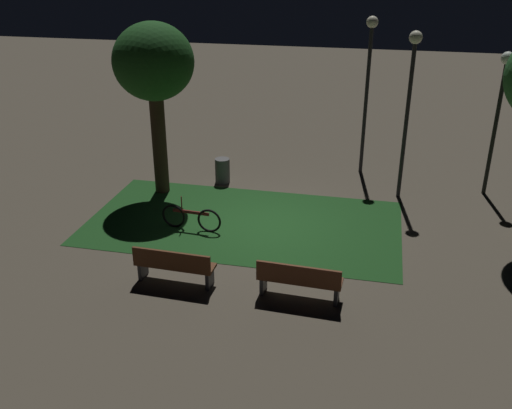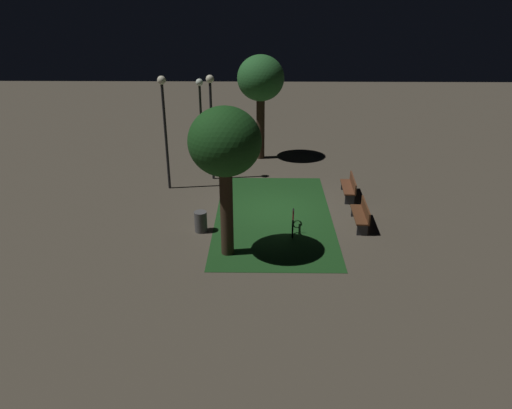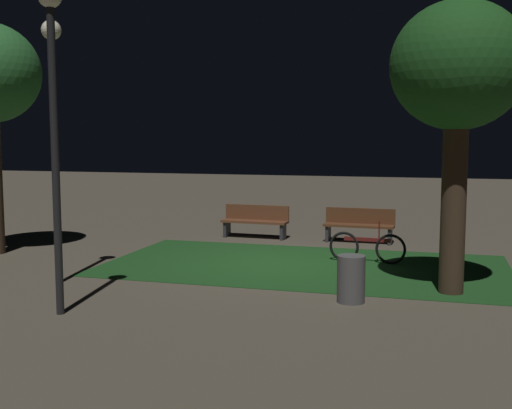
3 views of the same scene
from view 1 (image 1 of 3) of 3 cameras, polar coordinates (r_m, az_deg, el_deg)
ground_plane at (r=15.48m, az=1.00°, el=-2.03°), size 60.00×60.00×0.00m
grass_lawn at (r=15.58m, az=-1.25°, el=-1.82°), size 8.44×4.57×0.01m
bench_by_lamp at (r=12.78m, az=-8.21°, el=-5.98°), size 1.82×0.55×0.88m
bench_near_trees at (r=12.17m, az=4.35°, el=-7.47°), size 1.82×0.56×0.88m
tree_right_canopy at (r=16.73m, az=-10.20°, el=13.51°), size 2.30×2.30×5.05m
lamp_post_near_wall at (r=18.57m, az=11.18°, el=12.98°), size 0.36×0.36×5.00m
lamp_post_plaza_west at (r=17.92m, az=23.25°, el=9.65°), size 0.36×0.36×4.25m
lamp_post_path_center at (r=16.76m, az=15.15°, el=11.09°), size 0.36×0.36×4.84m
trash_bin at (r=18.16m, az=-3.38°, el=3.41°), size 0.47×0.47×0.79m
bicycle at (r=15.16m, az=-6.50°, el=-1.34°), size 1.68×0.18×0.93m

